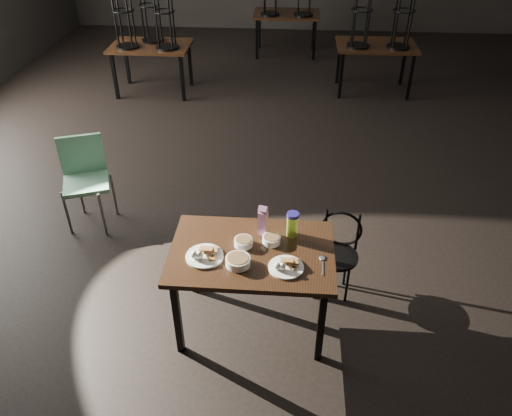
# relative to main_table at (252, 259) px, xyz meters

# --- Properties ---
(main_table) EXTENTS (1.20, 0.80, 0.75)m
(main_table) POSITION_rel_main_table_xyz_m (0.00, 0.00, 0.00)
(main_table) COLOR black
(main_table) RESTS_ON ground
(plate_left) EXTENTS (0.27, 0.27, 0.09)m
(plate_left) POSITION_rel_main_table_xyz_m (-0.33, -0.10, 0.10)
(plate_left) COLOR white
(plate_left) RESTS_ON main_table
(plate_right) EXTENTS (0.25, 0.25, 0.08)m
(plate_right) POSITION_rel_main_table_xyz_m (0.25, -0.17, 0.10)
(plate_right) COLOR white
(plate_right) RESTS_ON main_table
(bowl_near) EXTENTS (0.14, 0.14, 0.05)m
(bowl_near) POSITION_rel_main_table_xyz_m (-0.07, 0.06, 0.11)
(bowl_near) COLOR white
(bowl_near) RESTS_ON main_table
(bowl_far) EXTENTS (0.13, 0.13, 0.05)m
(bowl_far) POSITION_rel_main_table_xyz_m (0.14, 0.11, 0.11)
(bowl_far) COLOR white
(bowl_far) RESTS_ON main_table
(bowl_big) EXTENTS (0.18, 0.18, 0.06)m
(bowl_big) POSITION_rel_main_table_xyz_m (-0.09, -0.15, 0.11)
(bowl_big) COLOR white
(bowl_big) RESTS_ON main_table
(juice_carton) EXTENTS (0.08, 0.08, 0.26)m
(juice_carton) POSITION_rel_main_table_xyz_m (0.07, 0.21, 0.20)
(juice_carton) COLOR #901A79
(juice_carton) RESTS_ON main_table
(water_bottle) EXTENTS (0.10, 0.10, 0.20)m
(water_bottle) POSITION_rel_main_table_xyz_m (0.29, 0.21, 0.18)
(water_bottle) COLOR #B6EA45
(water_bottle) RESTS_ON main_table
(spoon) EXTENTS (0.05, 0.21, 0.01)m
(spoon) POSITION_rel_main_table_xyz_m (0.51, -0.06, 0.08)
(spoon) COLOR silver
(spoon) RESTS_ON main_table
(bentwood_chair) EXTENTS (0.38, 0.37, 0.75)m
(bentwood_chair) POSITION_rel_main_table_xyz_m (0.68, 0.45, -0.23)
(bentwood_chair) COLOR black
(bentwood_chair) RESTS_ON ground
(school_chair) EXTENTS (0.54, 0.54, 0.91)m
(school_chair) POSITION_rel_main_table_xyz_m (-1.75, 1.27, -0.12)
(school_chair) COLOR #78BB96
(school_chair) RESTS_ON ground
(bg_table_left) EXTENTS (1.20, 0.80, 1.48)m
(bg_table_left) POSITION_rel_main_table_xyz_m (-1.93, 4.68, 0.11)
(bg_table_left) COLOR black
(bg_table_left) RESTS_ON ground
(bg_table_right) EXTENTS (1.20, 0.80, 1.48)m
(bg_table_right) POSITION_rel_main_table_xyz_m (1.50, 4.95, 0.08)
(bg_table_right) COLOR black
(bg_table_right) RESTS_ON ground
(bg_table_far) EXTENTS (1.20, 0.80, 1.48)m
(bg_table_far) POSITION_rel_main_table_xyz_m (0.09, 6.69, 0.08)
(bg_table_far) COLOR black
(bg_table_far) RESTS_ON ground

